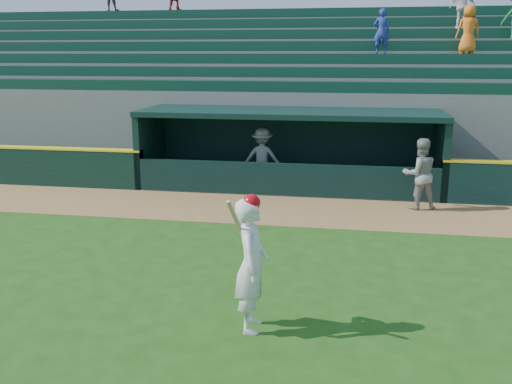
% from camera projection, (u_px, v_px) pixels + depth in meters
% --- Properties ---
extents(ground, '(120.00, 120.00, 0.00)m').
position_uv_depth(ground, '(242.00, 277.00, 10.95)').
color(ground, '#1F4A12').
rests_on(ground, ground).
extents(warning_track, '(40.00, 3.00, 0.01)m').
position_uv_depth(warning_track, '(277.00, 210.00, 15.64)').
color(warning_track, olive).
rests_on(warning_track, ground).
extents(dugout_player_front, '(1.12, 0.97, 1.96)m').
position_uv_depth(dugout_player_front, '(420.00, 174.00, 15.54)').
color(dugout_player_front, gray).
rests_on(dugout_player_front, ground).
extents(dugout_player_inside, '(1.23, 0.71, 1.90)m').
position_uv_depth(dugout_player_inside, '(262.00, 158.00, 18.15)').
color(dugout_player_inside, '#9A9B96').
rests_on(dugout_player_inside, ground).
extents(dugout, '(9.40, 2.80, 2.46)m').
position_uv_depth(dugout, '(291.00, 144.00, 18.29)').
color(dugout, slate).
rests_on(dugout, ground).
extents(stands, '(34.50, 6.25, 7.56)m').
position_uv_depth(stands, '(305.00, 100.00, 22.41)').
color(stands, slate).
rests_on(stands, ground).
extents(batter_at_plate, '(0.58, 0.87, 2.18)m').
position_uv_depth(batter_at_plate, '(251.00, 263.00, 8.67)').
color(batter_at_plate, white).
rests_on(batter_at_plate, ground).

